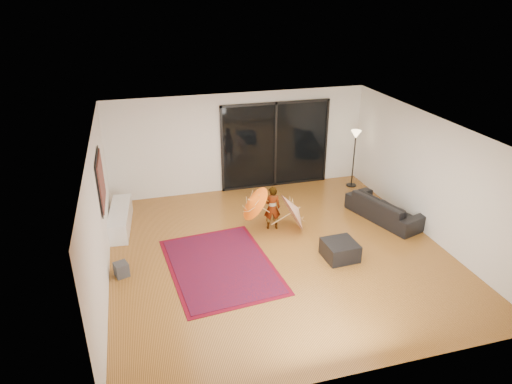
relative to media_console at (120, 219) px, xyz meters
name	(u,v)px	position (x,y,z in m)	size (l,w,h in m)	color
floor	(279,252)	(3.25, -2.03, -0.24)	(7.00, 7.00, 0.00)	#AF7130
ceiling	(282,131)	(3.25, -2.03, 2.46)	(7.00, 7.00, 0.00)	white
wall_back	(240,143)	(3.25, 1.47, 1.11)	(7.00, 7.00, 0.00)	silver
wall_front	(361,300)	(3.25, -5.53, 1.11)	(7.00, 7.00, 0.00)	silver
wall_left	(99,217)	(-0.25, -2.03, 1.11)	(7.00, 7.00, 0.00)	silver
wall_right	(431,177)	(6.75, -2.03, 1.11)	(7.00, 7.00, 0.00)	silver
sliding_door	(275,145)	(4.25, 1.44, 0.96)	(3.06, 0.07, 2.40)	black
painting	(101,181)	(-0.21, -1.03, 1.41)	(0.04, 1.28, 1.08)	black
media_console	(120,219)	(0.00, 0.00, 0.00)	(0.43, 1.72, 0.48)	white
speaker	(121,269)	(0.00, -2.03, -0.10)	(0.25, 0.25, 0.29)	#424244
persian_rug	(221,266)	(1.94, -2.22, -0.23)	(2.28, 3.00, 0.02)	#5E0818
sofa	(385,208)	(6.20, -1.25, 0.05)	(1.97, 0.77, 0.58)	black
ottoman	(340,250)	(4.41, -2.57, -0.05)	(0.66, 0.66, 0.38)	black
floor_lamp	(355,143)	(6.35, 0.81, 1.05)	(0.28, 0.28, 1.63)	black
child	(272,208)	(3.42, -0.97, 0.29)	(0.39, 0.25, 1.06)	#999999
parasol_orange	(250,204)	(2.87, -1.02, 0.50)	(0.65, 0.85, 0.88)	#FF630D
parasol_white	(299,209)	(4.02, -1.12, 0.27)	(0.61, 0.96, 0.98)	beige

